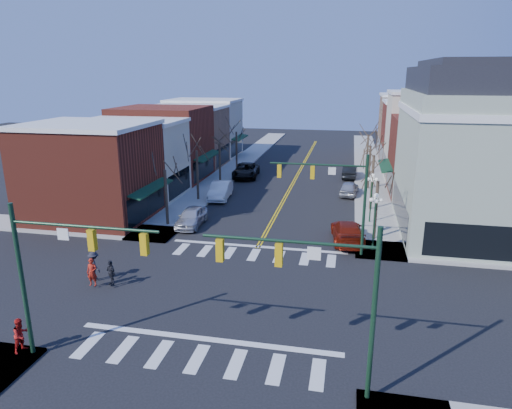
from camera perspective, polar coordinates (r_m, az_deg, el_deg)
The scene contains 36 objects.
ground at distance 26.85m, azimuth -3.05°, elevation -11.27°, with size 160.00×160.00×0.00m, color black.
sidewalk_left at distance 47.16m, azimuth -7.24°, elevation 0.96°, with size 3.50×70.00×0.15m, color #9E9B93.
sidewalk_right at distance 44.81m, azimuth 14.48°, elevation -0.25°, with size 3.50×70.00×0.15m, color #9E9B93.
bldg_left_brick_a at distance 41.81m, azimuth -19.92°, elevation 3.67°, with size 10.00×8.50×8.00m, color maroon.
bldg_left_stucco_a at distance 48.49m, azimuth -15.19°, elevation 5.39°, with size 10.00×7.00×7.50m, color beige.
bldg_left_brick_b at distance 55.56m, azimuth -11.56°, elevation 7.47°, with size 10.00×9.00×8.50m, color maroon.
bldg_left_tan at distance 63.20m, azimuth -8.62°, elevation 8.32°, with size 10.00×7.50×7.80m, color #A17859.
bldg_left_stucco_b at distance 70.44m, azimuth -6.45°, elevation 9.36°, with size 10.00×8.00×8.20m, color beige.
bldg_right_brick_a at distance 50.35m, azimuth 22.24°, elevation 5.43°, with size 10.00×8.50×8.00m, color maroon.
bldg_right_stucco at distance 57.75m, azimuth 21.03°, elevation 7.80°, with size 10.00×7.00×10.00m, color beige.
bldg_right_brick_b at distance 65.20m, azimuth 19.97°, elevation 8.09°, with size 10.00×8.00×8.50m, color maroon.
bldg_right_tan at distance 73.04m, azimuth 19.15°, elevation 9.14°, with size 10.00×8.00×9.00m, color #A17859.
victorian_corner at distance 39.33m, azimuth 26.88°, elevation 6.10°, with size 12.25×14.25×13.30m.
traffic_mast_near_left at distance 20.97m, azimuth -23.56°, elevation -6.67°, with size 6.60×0.28×7.20m.
traffic_mast_near_right at distance 17.41m, azimuth 8.52°, elevation -10.12°, with size 6.60×0.28×7.20m.
traffic_mast_far_right at distance 31.37m, azimuth 10.14°, elevation 1.80°, with size 6.60×0.28×7.20m.
lamppost_corner at distance 32.95m, azimuth 14.67°, elevation -0.94°, with size 0.36×0.36×4.33m.
lamppost_midblock at distance 39.22m, azimuth 14.26°, elevation 1.81°, with size 0.36×0.36×4.33m.
tree_left_a at distance 38.33m, azimuth -11.15°, elevation 0.78°, with size 0.24×0.24×4.76m, color #382B21.
tree_left_b at distance 45.55m, azimuth -7.33°, elevation 3.58°, with size 0.24×0.24×5.04m, color #382B21.
tree_left_c at distance 53.06m, azimuth -4.54°, elevation 5.18°, with size 0.24×0.24×4.55m, color #382B21.
tree_left_d at distance 60.64m, azimuth -2.45°, elevation 6.77°, with size 0.24×0.24×4.90m, color #382B21.
tree_right_a at distance 35.54m, azimuth 14.74°, elevation -0.80°, with size 0.24×0.24×4.62m, color #382B21.
tree_right_b at distance 43.20m, azimuth 14.30°, elevation 2.60°, with size 0.24×0.24×5.18m, color #382B21.
tree_right_c at distance 51.05m, azimuth 13.95°, elevation 4.47°, with size 0.24×0.24×4.83m, color #382B21.
tree_right_d at distance 58.90m, azimuth 13.71°, elevation 6.08°, with size 0.24×0.24×4.97m, color #382B21.
car_left_near at distance 38.38m, azimuth -8.06°, elevation -1.54°, with size 1.85×4.59×1.56m, color silver.
car_left_mid at distance 46.37m, azimuth -4.47°, elevation 1.77°, with size 1.81×5.19×1.71m, color white.
car_left_far at distance 55.81m, azimuth -1.26°, elevation 4.28°, with size 2.82×6.11×1.70m, color black.
car_right_near at distance 35.16m, azimuth 11.37°, elevation -3.35°, with size 2.24×5.51×1.60m, color maroon.
car_right_mid at distance 48.57m, azimuth 11.57°, elevation 2.00°, with size 1.73×4.31×1.47m, color #B4B4B9.
car_right_far at distance 56.68m, azimuth 11.65°, elevation 4.05°, with size 1.62×4.64×1.53m, color black.
pedestrian_red_a at distance 28.93m, azimuth -19.81°, elevation -7.97°, with size 0.62×0.41×1.70m, color #AA1F12.
pedestrian_red_b at distance 23.91m, azimuth -27.29°, elevation -14.29°, with size 0.79×0.62×1.63m, color #B71613.
pedestrian_dark_a at distance 28.71m, azimuth -17.68°, elevation -8.12°, with size 0.91×0.38×1.55m, color black.
pedestrian_dark_b at distance 29.82m, azimuth -19.59°, elevation -7.16°, with size 1.13×0.65×1.76m, color black.
Camera 1 is at (6.17, -23.02, 12.38)m, focal length 32.00 mm.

